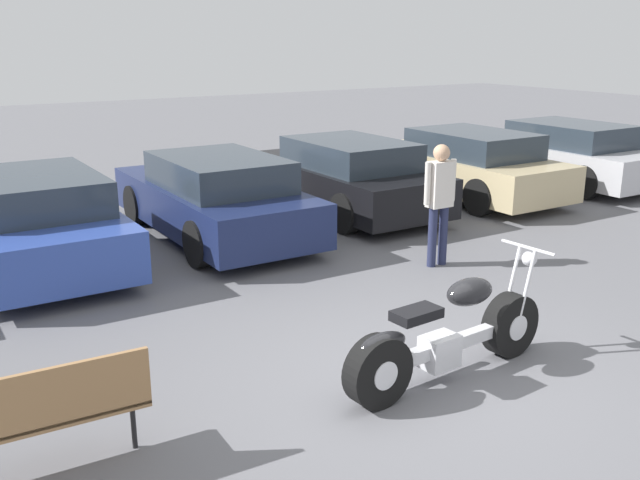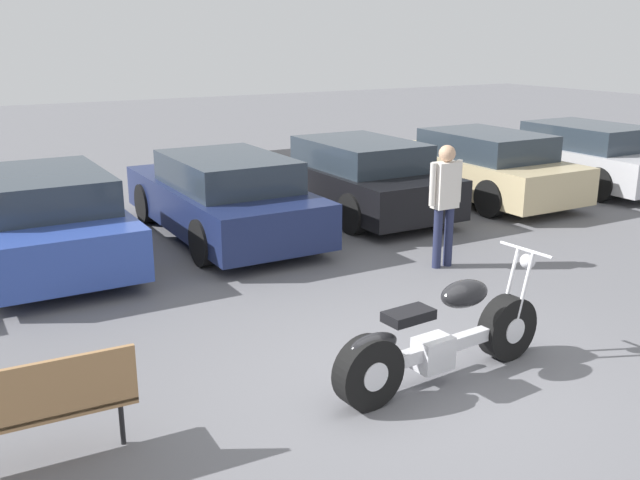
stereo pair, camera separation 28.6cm
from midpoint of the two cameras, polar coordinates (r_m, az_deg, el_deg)
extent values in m
plane|color=slate|center=(6.70, 9.53, -11.25)|extent=(60.00, 60.00, 0.00)
cylinder|color=black|center=(7.24, 15.85, -6.75)|extent=(0.64, 0.25, 0.63)
cylinder|color=silver|center=(7.24, 15.85, -6.75)|extent=(0.27, 0.24, 0.25)
cylinder|color=black|center=(6.12, 5.26, -10.51)|extent=(0.64, 0.25, 0.63)
cylinder|color=silver|center=(6.12, 5.26, -10.51)|extent=(0.27, 0.24, 0.25)
cube|color=silver|center=(6.64, 11.03, -8.39)|extent=(1.31, 0.21, 0.12)
cube|color=silver|center=(6.58, 10.27, -8.90)|extent=(0.36, 0.26, 0.30)
ellipsoid|color=black|center=(6.63, 12.70, -4.22)|extent=(0.54, 0.33, 0.25)
cube|color=black|center=(6.21, 8.42, -6.00)|extent=(0.46, 0.27, 0.09)
ellipsoid|color=black|center=(6.05, 5.69, -8.38)|extent=(0.49, 0.24, 0.20)
cylinder|color=silver|center=(7.12, 17.10, -3.98)|extent=(0.22, 0.05, 0.77)
cylinder|color=silver|center=(7.22, 16.00, -3.59)|extent=(0.22, 0.05, 0.77)
cylinder|color=silver|center=(7.12, 17.25, -0.77)|extent=(0.08, 0.62, 0.03)
sphere|color=silver|center=(7.19, 17.37, -1.63)|extent=(0.15, 0.15, 0.15)
cylinder|color=silver|center=(6.56, 7.86, -9.77)|extent=(1.30, 0.18, 0.08)
cube|color=#2D479E|center=(10.55, -20.47, 1.14)|extent=(1.77, 4.33, 0.65)
cube|color=#28333D|center=(10.18, -20.52, 3.84)|extent=(1.56, 2.25, 0.46)
cylinder|color=black|center=(12.02, -17.65, 2.27)|extent=(0.20, 0.66, 0.66)
cylinder|color=black|center=(9.50, -14.07, -1.03)|extent=(0.20, 0.66, 0.66)
cube|color=#19234C|center=(11.24, -7.15, 2.92)|extent=(1.77, 4.33, 0.65)
cube|color=#28333D|center=(10.89, -6.72, 5.50)|extent=(1.56, 2.25, 0.46)
cylinder|color=black|center=(12.25, -13.13, 2.86)|extent=(0.20, 0.66, 0.66)
cylinder|color=black|center=(12.80, -6.06, 3.76)|extent=(0.20, 0.66, 0.66)
cylinder|color=black|center=(9.78, -8.50, -0.21)|extent=(0.20, 0.66, 0.66)
cylinder|color=black|center=(10.46, -0.08, 1.05)|extent=(0.20, 0.66, 0.66)
cube|color=black|center=(12.76, 3.21, 4.61)|extent=(1.77, 4.33, 0.65)
cube|color=#28333D|center=(12.45, 3.91, 6.90)|extent=(1.56, 2.25, 0.46)
cylinder|color=black|center=(13.53, -2.84, 4.51)|extent=(0.20, 0.66, 0.66)
cylinder|color=black|center=(14.34, 3.06, 5.17)|extent=(0.20, 0.66, 0.66)
cylinder|color=black|center=(11.26, 3.39, 2.11)|extent=(0.20, 0.66, 0.66)
cylinder|color=black|center=(12.22, 9.88, 3.02)|extent=(0.20, 0.66, 0.66)
cube|color=#C6B284|center=(14.15, 12.87, 5.37)|extent=(1.77, 4.33, 0.65)
cube|color=#28333D|center=(13.87, 13.74, 7.44)|extent=(1.56, 2.25, 0.46)
cylinder|color=black|center=(14.68, 6.90, 5.33)|extent=(0.20, 0.66, 0.66)
cylinder|color=black|center=(15.70, 11.77, 5.81)|extent=(0.20, 0.66, 0.66)
cylinder|color=black|center=(12.67, 14.14, 3.23)|extent=(0.20, 0.66, 0.66)
cylinder|color=black|center=(13.85, 19.10, 3.90)|extent=(0.20, 0.66, 0.66)
cube|color=#BCBCC1|center=(15.96, 20.22, 5.97)|extent=(1.77, 4.33, 0.65)
cube|color=#28333D|center=(15.72, 21.13, 7.80)|extent=(1.56, 2.25, 0.46)
cylinder|color=black|center=(16.29, 14.67, 5.99)|extent=(0.20, 0.66, 0.66)
cylinder|color=black|center=(17.47, 18.58, 6.33)|extent=(0.20, 0.66, 0.66)
cylinder|color=black|center=(14.53, 22.04, 4.15)|extent=(0.20, 0.66, 0.66)
cube|color=#997047|center=(5.61, -20.81, -12.69)|extent=(1.48, 0.45, 0.05)
cube|color=#997047|center=(5.35, -20.78, -11.49)|extent=(1.47, 0.09, 0.44)
cylinder|color=black|center=(5.80, -14.20, -13.63)|extent=(0.04, 0.04, 0.45)
cylinder|color=#232847|center=(9.73, 10.21, 0.12)|extent=(0.12, 0.12, 0.82)
cylinder|color=#232847|center=(9.85, 11.06, 0.28)|extent=(0.12, 0.12, 0.82)
cube|color=silver|center=(9.62, 10.86, 4.33)|extent=(0.34, 0.20, 0.62)
cylinder|color=silver|center=(9.48, 9.86, 4.40)|extent=(0.08, 0.08, 0.57)
cylinder|color=silver|center=(9.76, 11.86, 4.63)|extent=(0.08, 0.08, 0.57)
sphere|color=tan|center=(9.55, 11.00, 6.81)|extent=(0.22, 0.22, 0.22)
camera|label=1|loc=(0.14, -88.97, 0.30)|focal=40.00mm
camera|label=2|loc=(0.14, 91.03, -0.30)|focal=40.00mm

